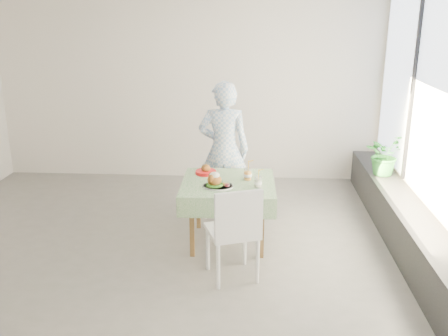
# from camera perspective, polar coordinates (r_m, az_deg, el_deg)

# --- Properties ---
(floor) EXTENTS (6.00, 6.00, 0.00)m
(floor) POSITION_cam_1_polar(r_m,az_deg,el_deg) (5.95, -7.04, -8.48)
(floor) COLOR #605D5B
(floor) RESTS_ON ground
(wall_back) EXTENTS (6.00, 0.02, 2.80)m
(wall_back) POSITION_cam_1_polar(r_m,az_deg,el_deg) (7.92, -4.13, 8.77)
(wall_back) COLOR silver
(wall_back) RESTS_ON ground
(wall_front) EXTENTS (6.00, 0.02, 2.80)m
(wall_front) POSITION_cam_1_polar(r_m,az_deg,el_deg) (3.18, -16.14, -5.28)
(wall_front) COLOR silver
(wall_front) RESTS_ON ground
(wall_right) EXTENTS (0.02, 5.00, 2.80)m
(wall_right) POSITION_cam_1_polar(r_m,az_deg,el_deg) (5.73, 23.43, 4.01)
(wall_right) COLOR silver
(wall_right) RESTS_ON ground
(window_pane) EXTENTS (0.01, 4.80, 2.18)m
(window_pane) POSITION_cam_1_polar(r_m,az_deg,el_deg) (5.67, 23.45, 6.47)
(window_pane) COLOR #D1E0F9
(window_pane) RESTS_ON ground
(window_ledge) EXTENTS (0.40, 4.80, 0.50)m
(window_ledge) POSITION_cam_1_polar(r_m,az_deg,el_deg) (6.01, 20.31, -6.62)
(window_ledge) COLOR black
(window_ledge) RESTS_ON ground
(cafe_table) EXTENTS (1.06, 1.06, 0.74)m
(cafe_table) POSITION_cam_1_polar(r_m,az_deg,el_deg) (5.76, 0.47, -4.25)
(cafe_table) COLOR brown
(cafe_table) RESTS_ON ground
(chair_far) EXTENTS (0.51, 0.51, 0.89)m
(chair_far) POSITION_cam_1_polar(r_m,az_deg,el_deg) (6.58, -0.07, -3.13)
(chair_far) COLOR white
(chair_far) RESTS_ON ground
(chair_near) EXTENTS (0.60, 0.60, 1.00)m
(chair_near) POSITION_cam_1_polar(r_m,az_deg,el_deg) (5.07, 0.99, -9.30)
(chair_near) COLOR white
(chair_near) RESTS_ON ground
(diner) EXTENTS (0.65, 0.43, 1.78)m
(diner) POSITION_cam_1_polar(r_m,az_deg,el_deg) (6.40, -0.01, 2.06)
(diner) COLOR #8BB4DF
(diner) RESTS_ON ground
(main_dish) EXTENTS (0.34, 0.34, 0.17)m
(main_dish) POSITION_cam_1_polar(r_m,az_deg,el_deg) (5.48, -0.90, -1.64)
(main_dish) COLOR white
(main_dish) RESTS_ON cafe_table
(juice_cup_orange) EXTENTS (0.10, 0.10, 0.27)m
(juice_cup_orange) POSITION_cam_1_polar(r_m,az_deg,el_deg) (5.72, 2.73, -0.75)
(juice_cup_orange) COLOR white
(juice_cup_orange) RESTS_ON cafe_table
(juice_cup_lemonade) EXTENTS (0.09, 0.09, 0.24)m
(juice_cup_lemonade) POSITION_cam_1_polar(r_m,az_deg,el_deg) (5.49, 3.91, -1.63)
(juice_cup_lemonade) COLOR white
(juice_cup_lemonade) RESTS_ON cafe_table
(second_dish) EXTENTS (0.25, 0.25, 0.12)m
(second_dish) POSITION_cam_1_polar(r_m,az_deg,el_deg) (5.93, -2.09, -0.36)
(second_dish) COLOR red
(second_dish) RESTS_ON cafe_table
(potted_plant) EXTENTS (0.67, 0.67, 0.56)m
(potted_plant) POSITION_cam_1_polar(r_m,az_deg,el_deg) (6.96, 17.85, 1.52)
(potted_plant) COLOR #267231
(potted_plant) RESTS_ON window_ledge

